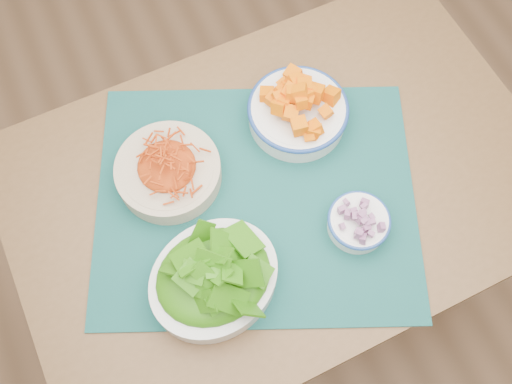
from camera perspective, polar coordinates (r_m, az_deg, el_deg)
ground at (r=1.82m, az=1.48°, el=-10.03°), size 4.00×4.00×0.00m
table at (r=1.23m, az=2.31°, el=-1.17°), size 1.08×0.73×0.75m
placemat at (r=1.11m, az=0.00°, el=-0.66°), size 0.76×0.71×0.00m
carrot_bowl at (r=1.10m, az=-8.83°, el=2.28°), size 0.26×0.26×0.08m
squash_bowl at (r=1.15m, az=4.25°, el=8.39°), size 0.25×0.25×0.10m
lettuce_bowl at (r=1.00m, az=-4.29°, el=-8.39°), size 0.28×0.25×0.11m
onion_bowl at (r=1.07m, az=10.25°, el=-2.88°), size 0.15×0.15×0.06m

